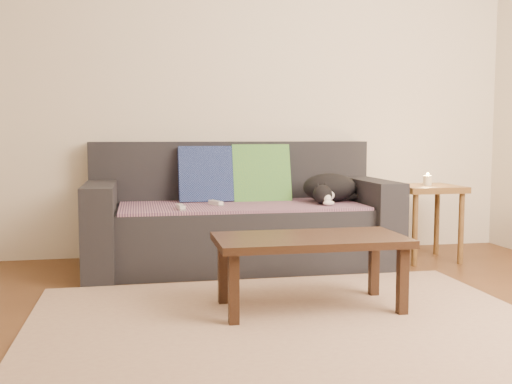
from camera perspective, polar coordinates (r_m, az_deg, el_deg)
ground at (r=2.83m, az=3.83°, el=-13.44°), size 4.50×4.50×0.00m
back_wall at (r=4.66m, az=-2.55°, el=10.13°), size 4.50×0.04×2.60m
sofa at (r=4.26m, az=-1.63°, el=-2.78°), size 2.10×0.94×0.87m
throw_blanket at (r=4.16m, az=-1.43°, el=-1.31°), size 1.66×0.74×0.02m
cushion_navy at (r=4.37m, az=-4.72°, el=1.63°), size 0.41×0.20×0.42m
cushion_green at (r=4.43m, az=0.46°, el=1.70°), size 0.43×0.21×0.44m
cat at (r=4.33m, az=6.99°, el=0.36°), size 0.50×0.48×0.21m
wii_remote_a at (r=3.89m, az=-7.17°, el=-1.43°), size 0.05×0.15×0.03m
wii_remote_b at (r=4.11m, az=-3.86°, el=-1.04°), size 0.09×0.15×0.03m
side_table at (r=4.55m, az=15.98°, el=-0.60°), size 0.44×0.44×0.55m
candle at (r=4.54m, az=16.02°, el=1.08°), size 0.06×0.06×0.09m
rug at (r=2.97m, az=3.06°, el=-12.42°), size 2.50×1.80×0.01m
coffee_table at (r=3.13m, az=5.17°, el=-5.11°), size 0.98×0.49×0.39m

